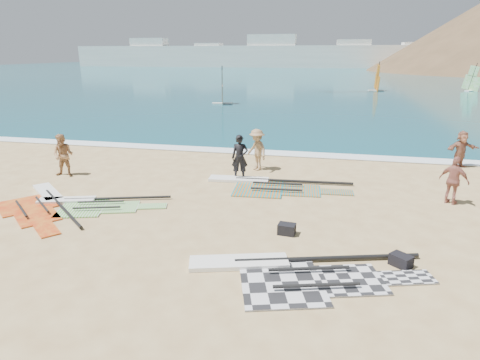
% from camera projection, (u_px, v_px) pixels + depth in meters
% --- Properties ---
extents(ground, '(300.00, 300.00, 0.00)m').
position_uv_depth(ground, '(235.00, 259.00, 11.06)').
color(ground, tan).
rests_on(ground, ground).
extents(sea, '(300.00, 240.00, 0.06)m').
position_uv_depth(sea, '(323.00, 70.00, 133.98)').
color(sea, '#0D515E').
rests_on(sea, ground).
extents(surf_line, '(300.00, 1.20, 0.04)m').
position_uv_depth(surf_line, '(284.00, 154.00, 22.51)').
color(surf_line, white).
rests_on(surf_line, ground).
extents(far_town, '(160.00, 8.00, 12.00)m').
position_uv_depth(far_town, '(283.00, 55.00, 152.56)').
color(far_town, white).
rests_on(far_town, ground).
extents(rig_grey, '(6.40, 3.45, 0.20)m').
position_uv_depth(rig_grey, '(289.00, 271.00, 10.34)').
color(rig_grey, '#242426').
rests_on(rig_grey, ground).
extents(rig_green, '(5.07, 2.78, 0.19)m').
position_uv_depth(rig_green, '(90.00, 204.00, 14.95)').
color(rig_green, green).
rests_on(rig_green, ground).
extents(rig_orange, '(6.28, 2.53, 0.20)m').
position_uv_depth(rig_orange, '(266.00, 185.00, 17.13)').
color(rig_orange, orange).
rests_on(rig_orange, ground).
extents(rig_red, '(4.60, 4.68, 0.20)m').
position_uv_depth(rig_red, '(42.00, 203.00, 15.04)').
color(rig_red, red).
rests_on(rig_red, ground).
extents(gear_bag_near, '(0.57, 0.45, 0.34)m').
position_uv_depth(gear_bag_near, '(287.00, 229.00, 12.54)').
color(gear_bag_near, black).
rests_on(gear_bag_near, ground).
extents(gear_bag_far, '(0.65, 0.64, 0.32)m').
position_uv_depth(gear_bag_far, '(401.00, 260.00, 10.65)').
color(gear_bag_far, black).
rests_on(gear_bag_far, ground).
extents(person_wetsuit, '(0.81, 0.61, 2.01)m').
position_uv_depth(person_wetsuit, '(240.00, 157.00, 17.74)').
color(person_wetsuit, black).
rests_on(person_wetsuit, ground).
extents(beachgoer_left, '(1.05, 0.88, 1.94)m').
position_uv_depth(beachgoer_left, '(63.00, 155.00, 18.28)').
color(beachgoer_left, '#AA794E').
rests_on(beachgoer_left, ground).
extents(beachgoer_mid, '(1.45, 1.43, 2.00)m').
position_uv_depth(beachgoer_mid, '(257.00, 150.00, 19.19)').
color(beachgoer_mid, '#9C7B55').
rests_on(beachgoer_mid, ground).
extents(beachgoer_back, '(1.13, 0.99, 1.82)m').
position_uv_depth(beachgoer_back, '(454.00, 181.00, 14.85)').
color(beachgoer_back, '#A76355').
rests_on(beachgoer_back, ground).
extents(beachgoer_right, '(1.77, 1.14, 1.83)m').
position_uv_depth(beachgoer_right, '(461.00, 149.00, 19.68)').
color(beachgoer_right, '#9B614A').
rests_on(beachgoer_right, ground).
extents(windsurfer_left, '(2.37, 2.70, 4.16)m').
position_uv_depth(windsurfer_left, '(222.00, 93.00, 43.95)').
color(windsurfer_left, white).
rests_on(windsurfer_left, ground).
extents(windsurfer_centre, '(2.42, 2.86, 4.29)m').
position_uv_depth(windsurfer_centre, '(377.00, 82.00, 59.05)').
color(windsurfer_centre, white).
rests_on(windsurfer_centre, ground).
extents(windsurfer_right, '(2.08, 2.10, 4.10)m').
position_uv_depth(windsurfer_right, '(472.00, 83.00, 58.72)').
color(windsurfer_right, white).
rests_on(windsurfer_right, ground).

